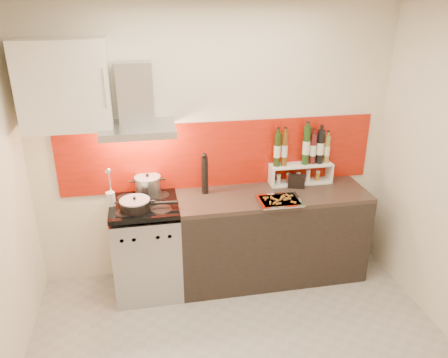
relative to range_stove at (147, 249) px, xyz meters
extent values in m
cube|color=silver|center=(0.70, 0.30, 0.86)|extent=(3.40, 0.02, 2.60)
cube|color=maroon|center=(0.75, 0.29, 0.78)|extent=(3.00, 0.02, 0.64)
cube|color=#B7B7BA|center=(0.00, 0.00, -0.02)|extent=(0.60, 0.60, 0.84)
cube|color=black|center=(0.00, -0.28, -0.11)|extent=(0.50, 0.02, 0.40)
cube|color=#B7B7BA|center=(0.00, -0.28, 0.28)|extent=(0.56, 0.02, 0.12)
cube|color=#FF190C|center=(0.00, -0.29, 0.28)|extent=(0.10, 0.01, 0.04)
cube|color=black|center=(0.00, 0.00, 0.45)|extent=(0.60, 0.60, 0.04)
cube|color=black|center=(1.20, 0.00, -0.01)|extent=(1.80, 0.60, 0.86)
cube|color=black|center=(1.20, 0.00, 0.44)|extent=(1.80, 0.60, 0.04)
cube|color=#B7B7BA|center=(0.00, 0.05, 1.14)|extent=(0.62, 0.50, 0.06)
cube|color=#B7B7BA|center=(0.00, 0.20, 1.42)|extent=(0.30, 0.18, 0.50)
sphere|color=#FFD18C|center=(-0.15, 0.05, 1.10)|extent=(0.07, 0.07, 0.07)
sphere|color=#FFD18C|center=(0.15, 0.05, 1.10)|extent=(0.07, 0.07, 0.07)
cube|color=white|center=(-0.55, 0.13, 1.51)|extent=(0.70, 0.35, 0.72)
cylinder|color=#B7B7BA|center=(0.05, 0.19, 0.55)|extent=(0.23, 0.23, 0.16)
cylinder|color=#99999E|center=(0.05, 0.19, 0.64)|extent=(0.24, 0.24, 0.01)
sphere|color=black|center=(0.05, 0.19, 0.66)|extent=(0.03, 0.03, 0.03)
cylinder|color=black|center=(-0.07, -0.10, 0.51)|extent=(0.26, 0.26, 0.08)
cylinder|color=#99999E|center=(-0.07, -0.10, 0.56)|extent=(0.26, 0.26, 0.01)
sphere|color=black|center=(-0.07, -0.10, 0.57)|extent=(0.03, 0.03, 0.03)
cylinder|color=black|center=(0.18, -0.12, 0.52)|extent=(0.25, 0.05, 0.03)
cylinder|color=silver|center=(-0.28, 0.02, 0.52)|extent=(0.08, 0.08, 0.13)
cylinder|color=silver|center=(-0.27, 0.02, 0.70)|extent=(0.01, 0.06, 0.24)
sphere|color=silver|center=(-0.27, -0.03, 0.81)|extent=(0.05, 0.05, 0.05)
cylinder|color=black|center=(0.57, 0.14, 0.64)|extent=(0.06, 0.06, 0.35)
sphere|color=black|center=(0.57, 0.14, 0.83)|extent=(0.05, 0.05, 0.05)
cube|color=white|center=(1.53, 0.20, 0.47)|extent=(0.62, 0.17, 0.01)
cube|color=white|center=(1.23, 0.20, 0.55)|extent=(0.01, 0.17, 0.18)
cube|color=white|center=(1.83, 0.20, 0.55)|extent=(0.02, 0.17, 0.18)
cube|color=white|center=(1.53, 0.20, 0.65)|extent=(0.62, 0.17, 0.02)
cylinder|color=black|center=(1.28, 0.20, 0.82)|extent=(0.06, 0.06, 0.33)
cylinder|color=#5B370F|center=(1.35, 0.20, 0.82)|extent=(0.06, 0.06, 0.33)
cylinder|color=#1B3613|center=(1.57, 0.20, 0.85)|extent=(0.07, 0.07, 0.38)
cylinder|color=#4C1415|center=(1.64, 0.20, 0.81)|extent=(0.06, 0.06, 0.30)
cylinder|color=black|center=(1.71, 0.20, 0.82)|extent=(0.07, 0.07, 0.33)
cylinder|color=olive|center=(1.79, 0.20, 0.79)|extent=(0.05, 0.05, 0.27)
cylinder|color=beige|center=(1.31, 0.20, 0.51)|extent=(0.04, 0.04, 0.08)
cylinder|color=maroon|center=(1.41, 0.20, 0.51)|extent=(0.04, 0.04, 0.08)
cylinder|color=#4A4225|center=(1.51, 0.20, 0.51)|extent=(0.04, 0.04, 0.08)
cylinder|color=white|center=(1.61, 0.20, 0.53)|extent=(0.04, 0.04, 0.10)
cylinder|color=#9A7219|center=(1.71, 0.20, 0.52)|extent=(0.04, 0.04, 0.08)
cube|color=black|center=(1.46, 0.10, 0.52)|extent=(0.17, 0.12, 0.14)
cube|color=silver|center=(1.20, -0.19, 0.47)|extent=(0.38, 0.29, 0.01)
cube|color=silver|center=(1.20, -0.19, 0.48)|extent=(0.40, 0.31, 0.01)
cube|color=red|center=(1.20, -0.19, 0.48)|extent=(0.34, 0.25, 0.01)
cube|color=brown|center=(1.15, -0.16, 0.49)|extent=(0.03, 0.05, 0.01)
cube|color=brown|center=(1.21, -0.19, 0.49)|extent=(0.05, 0.05, 0.01)
cube|color=brown|center=(1.17, -0.20, 0.49)|extent=(0.03, 0.05, 0.01)
cube|color=brown|center=(1.25, -0.13, 0.49)|extent=(0.05, 0.04, 0.01)
cube|color=brown|center=(1.14, -0.14, 0.49)|extent=(0.03, 0.05, 0.01)
cube|color=brown|center=(1.28, -0.19, 0.49)|extent=(0.05, 0.03, 0.01)
cube|color=brown|center=(1.30, -0.12, 0.49)|extent=(0.03, 0.05, 0.01)
cube|color=brown|center=(1.09, -0.13, 0.49)|extent=(0.05, 0.02, 0.01)
cube|color=brown|center=(1.30, -0.27, 0.49)|extent=(0.05, 0.04, 0.01)
cube|color=brown|center=(1.14, -0.25, 0.49)|extent=(0.05, 0.04, 0.01)
cube|color=brown|center=(1.08, -0.15, 0.49)|extent=(0.03, 0.05, 0.01)
cube|color=brown|center=(1.25, -0.20, 0.49)|extent=(0.05, 0.03, 0.01)
cube|color=brown|center=(1.24, -0.16, 0.49)|extent=(0.05, 0.03, 0.01)
cube|color=brown|center=(1.32, -0.14, 0.49)|extent=(0.05, 0.03, 0.01)
cube|color=brown|center=(1.10, -0.24, 0.49)|extent=(0.03, 0.05, 0.01)
cube|color=brown|center=(1.16, -0.27, 0.49)|extent=(0.05, 0.02, 0.01)
camera|label=1|loc=(0.05, -3.56, 2.17)|focal=35.00mm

